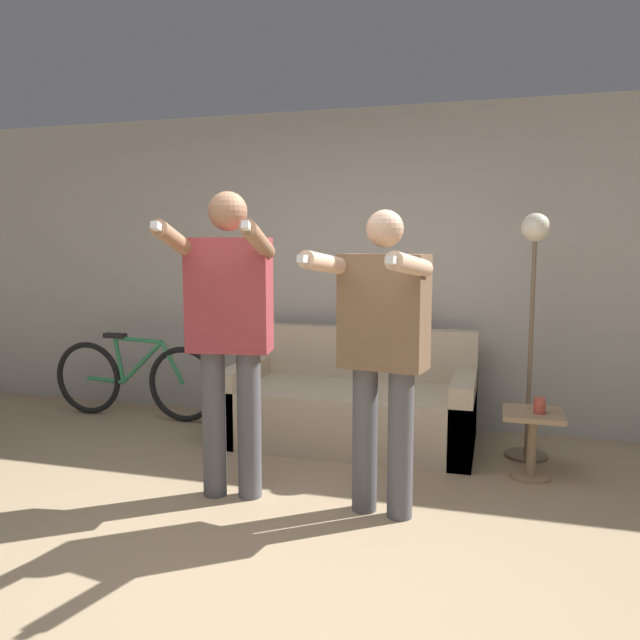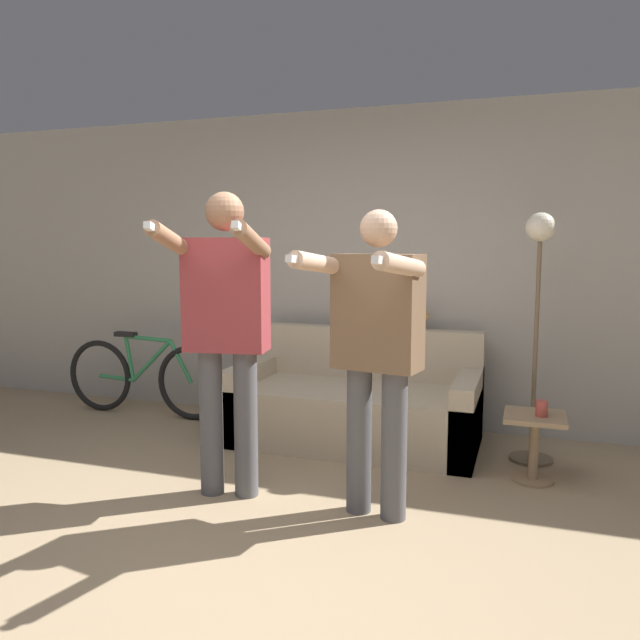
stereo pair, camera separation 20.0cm
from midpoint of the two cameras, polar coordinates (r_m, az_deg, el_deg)
The scene contains 10 objects.
ground_plane at distance 3.21m, azimuth -4.78°, elevation -20.89°, with size 16.00×16.00×0.00m, color tan.
wall_back at distance 5.22m, azimuth 6.06°, elevation 4.70°, with size 10.00×0.05×2.60m.
couch at distance 4.80m, azimuth 4.41°, elevation -7.92°, with size 1.84×0.90×0.84m.
person_left at distance 3.65m, azimuth -7.08°, elevation -0.05°, with size 0.62×0.73×1.80m.
person_right at distance 3.37m, azimuth 6.83°, elevation -1.97°, with size 0.61×0.74×1.68m.
cat at distance 4.94m, azimuth 8.90°, elevation -0.02°, with size 0.49×0.15×0.17m.
floor_lamp at distance 4.50m, azimuth 20.54°, elevation 3.16°, with size 0.30×0.30×1.71m.
side_table at distance 4.26m, azimuth 20.30°, elevation -9.78°, with size 0.38×0.38×0.43m.
cup at distance 4.19m, azimuth 20.91°, elevation -7.57°, with size 0.07×0.07×0.10m.
bicycle at distance 5.68m, azimuth -14.81°, elevation -5.09°, with size 1.58×0.07×0.73m.
Camera 2 is at (1.24, -2.57, 1.50)m, focal length 35.00 mm.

